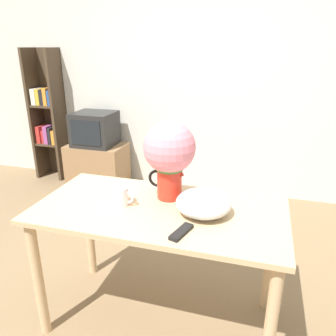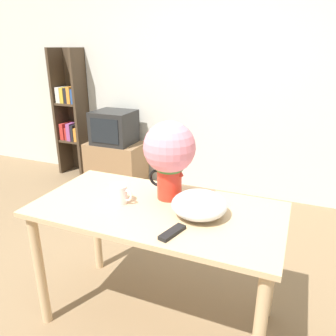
{
  "view_description": "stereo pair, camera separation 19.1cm",
  "coord_description": "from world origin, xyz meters",
  "px_view_note": "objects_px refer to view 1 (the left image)",
  "views": [
    {
      "loc": [
        0.74,
        -1.66,
        1.65
      ],
      "look_at": [
        0.24,
        0.07,
        0.98
      ],
      "focal_mm": 35.0,
      "sensor_mm": 36.0,
      "label": 1
    },
    {
      "loc": [
        0.92,
        -1.59,
        1.65
      ],
      "look_at": [
        0.24,
        0.07,
        0.98
      ],
      "focal_mm": 35.0,
      "sensor_mm": 36.0,
      "label": 2
    }
  ],
  "objects_px": {
    "white_bowl": "(203,203)",
    "tv_set": "(95,129)",
    "flower_vase": "(169,153)",
    "coffee_mug": "(120,196)"
  },
  "relations": [
    {
      "from": "white_bowl",
      "to": "tv_set",
      "type": "height_order",
      "value": "tv_set"
    },
    {
      "from": "white_bowl",
      "to": "flower_vase",
      "type": "bearing_deg",
      "value": 147.68
    },
    {
      "from": "coffee_mug",
      "to": "tv_set",
      "type": "distance_m",
      "value": 2.17
    },
    {
      "from": "white_bowl",
      "to": "coffee_mug",
      "type": "bearing_deg",
      "value": -176.59
    },
    {
      "from": "white_bowl",
      "to": "tv_set",
      "type": "relative_size",
      "value": 0.64
    },
    {
      "from": "flower_vase",
      "to": "white_bowl",
      "type": "xyz_separation_m",
      "value": [
        0.23,
        -0.15,
        -0.21
      ]
    },
    {
      "from": "flower_vase",
      "to": "coffee_mug",
      "type": "height_order",
      "value": "flower_vase"
    },
    {
      "from": "coffee_mug",
      "to": "flower_vase",
      "type": "bearing_deg",
      "value": 35.92
    },
    {
      "from": "flower_vase",
      "to": "white_bowl",
      "type": "height_order",
      "value": "flower_vase"
    },
    {
      "from": "coffee_mug",
      "to": "white_bowl",
      "type": "height_order",
      "value": "white_bowl"
    }
  ]
}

